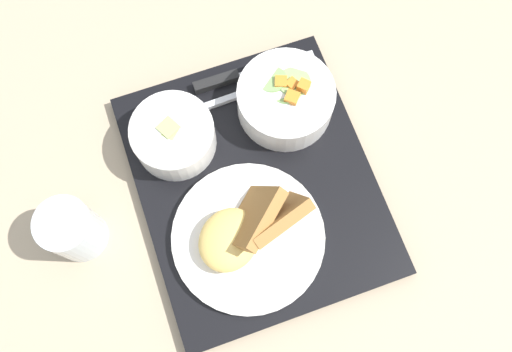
{
  "coord_description": "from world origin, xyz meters",
  "views": [
    {
      "loc": [
        0.21,
        -0.04,
        0.75
      ],
      "look_at": [
        0.0,
        0.0,
        0.05
      ],
      "focal_mm": 38.0,
      "sensor_mm": 36.0,
      "label": 1
    }
  ],
  "objects": [
    {
      "name": "glass_water",
      "position": [
        0.03,
        -0.25,
        0.04
      ],
      "size": [
        0.07,
        0.07,
        0.09
      ],
      "color": "silver",
      "rests_on": "ground_plane"
    },
    {
      "name": "spoon",
      "position": [
        -0.14,
        0.02,
        0.02
      ],
      "size": [
        0.05,
        0.15,
        0.01
      ],
      "rotation": [
        0.0,
        0.0,
        1.75
      ],
      "color": "silver",
      "rests_on": "serving_tray"
    },
    {
      "name": "serving_tray",
      "position": [
        0.0,
        0.0,
        0.01
      ],
      "size": [
        0.42,
        0.37,
        0.02
      ],
      "color": "black",
      "rests_on": "ground_plane"
    },
    {
      "name": "bowl_soup",
      "position": [
        -0.08,
        -0.1,
        0.05
      ],
      "size": [
        0.12,
        0.12,
        0.06
      ],
      "color": "white",
      "rests_on": "serving_tray"
    },
    {
      "name": "ground_plane",
      "position": [
        0.0,
        0.0,
        0.0
      ],
      "size": [
        4.0,
        4.0,
        0.0
      ],
      "primitive_type": "plane",
      "color": "tan"
    },
    {
      "name": "knife",
      "position": [
        -0.16,
        -0.01,
        0.02
      ],
      "size": [
        0.04,
        0.19,
        0.01
      ],
      "rotation": [
        0.0,
        0.0,
        1.72
      ],
      "color": "silver",
      "rests_on": "serving_tray"
    },
    {
      "name": "plate_main",
      "position": [
        0.07,
        -0.03,
        0.04
      ],
      "size": [
        0.21,
        0.21,
        0.09
      ],
      "color": "white",
      "rests_on": "serving_tray"
    },
    {
      "name": "bowl_salad",
      "position": [
        -0.1,
        0.06,
        0.05
      ],
      "size": [
        0.14,
        0.14,
        0.07
      ],
      "color": "white",
      "rests_on": "serving_tray"
    }
  ]
}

